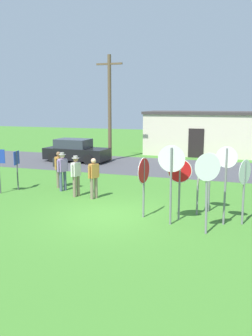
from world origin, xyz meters
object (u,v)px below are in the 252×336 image
stop_sign_nearest (171,170)px  info_panel_middle (17,163)px  stop_sign_rear_left (207,179)px  person_holding_notes (94,176)px  stop_sign_rear_right (198,179)px  person_on_left (76,174)px  stop_sign_leaning_right (244,180)px  stop_sign_low_front (226,172)px  person_in_dark_shirt (59,167)px  utility_pole (110,106)px  stop_sign_center_cluster (210,172)px  parked_car_on_street (76,151)px  person_in_teal (63,169)px  stop_sign_tallest (144,177)px  stop_sign_leaning_left (180,179)px

stop_sign_nearest → info_panel_middle: (-7.49, 2.42, -0.58)m
stop_sign_rear_left → person_holding_notes: size_ratio=1.45×
stop_sign_rear_right → person_on_left: 5.25m
stop_sign_leaning_right → stop_sign_rear_right: bearing=160.2°
stop_sign_nearest → stop_sign_leaning_right: size_ratio=1.22×
stop_sign_low_front → person_in_dark_shirt: (-7.61, 2.87, -0.74)m
stop_sign_nearest → person_holding_notes: (-3.62, 2.16, -0.86)m
stop_sign_rear_right → info_panel_middle: bearing=172.5°
person_holding_notes → utility_pole: bearing=107.2°
stop_sign_rear_right → stop_sign_low_front: size_ratio=0.74×
person_holding_notes → stop_sign_center_cluster: bearing=-3.9°
person_in_dark_shirt → utility_pole: bearing=94.1°
parked_car_on_street → stop_sign_nearest: (8.62, -10.55, 1.12)m
person_on_left → info_panel_middle: (-3.03, 0.18, 0.24)m
utility_pole → info_panel_middle: 9.57m
stop_sign_rear_left → stop_sign_leaning_right: 1.60m
person_in_dark_shirt → person_in_teal: bearing=-46.1°
stop_sign_rear_left → stop_sign_low_front: (0.49, 0.97, 0.03)m
stop_sign_tallest → person_in_dark_shirt: size_ratio=1.24×
person_in_dark_shirt → info_panel_middle: size_ratio=0.95×
stop_sign_leaning_left → person_on_left: size_ratio=1.20×
stop_sign_low_front → person_holding_notes: 5.55m
stop_sign_rear_left → stop_sign_leaning_left: size_ratio=1.18×
stop_sign_rear_left → stop_sign_leaning_left: bearing=135.1°
parked_car_on_street → stop_sign_leaning_left: size_ratio=2.10×
person_in_teal → person_on_left: bearing=-34.8°
stop_sign_leaning_right → person_holding_notes: stop_sign_leaning_right is taller
utility_pole → stop_sign_center_cluster: 12.57m
parked_car_on_street → utility_pole: bearing=27.4°
stop_sign_rear_right → info_panel_middle: size_ratio=1.07×
utility_pole → stop_sign_rear_right: size_ratio=3.71×
parked_car_on_street → stop_sign_tallest: (7.59, -10.08, 0.75)m
person_holding_notes → person_in_teal: bearing=157.0°
person_in_dark_shirt → stop_sign_nearest: bearing=-30.1°
stop_sign_nearest → stop_sign_leaning_left: bearing=73.2°
stop_sign_nearest → stop_sign_rear_left: bearing=-18.8°
stop_sign_leaning_right → person_holding_notes: 6.01m
utility_pole → stop_sign_leaning_left: bearing=-58.7°
stop_sign_nearest → stop_sign_rear_left: stop_sign_nearest is taller
stop_sign_center_cluster → info_panel_middle: size_ratio=1.22×
info_panel_middle → stop_sign_rear_left: bearing=-18.0°
utility_pole → parked_car_on_street: bearing=-152.6°
parked_car_on_street → stop_sign_rear_left: (9.77, -10.95, 1.01)m
stop_sign_low_front → person_on_left: 6.38m
parked_car_on_street → stop_sign_tallest: bearing=-53.0°
stop_sign_leaning_left → person_in_dark_shirt: 6.79m
stop_sign_tallest → parked_car_on_street: bearing=127.0°
stop_sign_tallest → info_panel_middle: bearing=163.2°
person_in_dark_shirt → stop_sign_leaning_left: bearing=-25.0°
utility_pole → stop_sign_rear_left: size_ratio=2.87×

